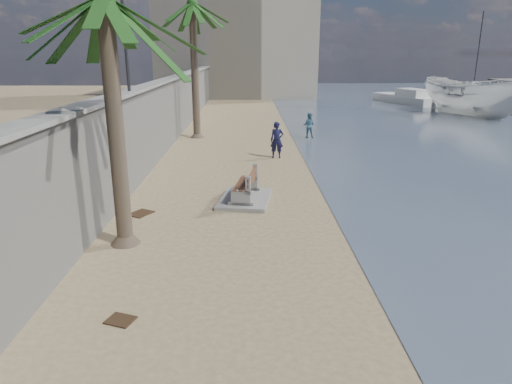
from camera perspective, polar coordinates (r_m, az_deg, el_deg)
name	(u,v)px	position (r m, az deg, el deg)	size (l,w,h in m)	color
seawall	(166,114)	(25.88, -11.15, 9.54)	(0.45, 70.00, 3.50)	gray
wall_cap	(164,80)	(25.72, -11.38, 13.52)	(0.80, 70.00, 0.12)	gray
end_building	(237,35)	(57.34, -2.44, 18.98)	(18.00, 12.00, 14.00)	#B7AA93
bench_far	(245,188)	(15.83, -1.39, 0.44)	(2.02, 2.67, 1.02)	gray
palm_mid	(104,3)	(12.02, -18.43, 21.47)	(5.00, 5.00, 7.03)	brown
palm_back	(192,6)	(28.09, -7.97, 22.07)	(5.00, 5.00, 8.55)	brown
streetlight	(122,3)	(17.91, -16.37, 21.76)	(0.28, 0.28, 5.12)	#2D2D33
person_a	(277,137)	(22.40, 2.63, 6.83)	(0.73, 0.50, 2.03)	#131535
person_b	(309,124)	(28.17, 6.64, 8.45)	(0.81, 0.63, 1.68)	teal
boat_cruiser	(472,94)	(41.93, 25.42, 10.97)	(3.63, 3.74, 4.28)	silver
yacht_far	(406,100)	(50.66, 18.23, 10.91)	(8.71, 2.44, 1.50)	silver
sailboat_west	(472,94)	(60.82, 25.44, 10.98)	(7.96, 3.89, 9.59)	silver
debris_c	(141,213)	(15.13, -14.20, -2.61)	(0.73, 0.58, 0.03)	#382616
debris_d	(120,320)	(9.50, -16.58, -15.09)	(0.52, 0.41, 0.03)	#382616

